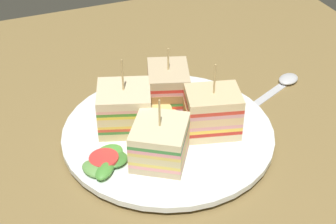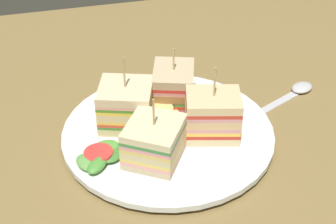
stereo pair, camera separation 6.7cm
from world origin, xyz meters
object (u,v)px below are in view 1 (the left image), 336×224
Objects in this scene: sandwich_wedge_3 at (168,88)px; chip_pile at (162,120)px; sandwich_wedge_1 at (160,142)px; spoon at (283,83)px; sandwich_wedge_2 at (212,112)px; plate at (168,134)px; sandwich_wedge_0 at (125,108)px.

sandwich_wedge_3 reaches higher than chip_pile.
spoon is (10.59, -24.57, -3.62)cm from sandwich_wedge_1.
chip_pile reaches higher than spoon.
sandwich_wedge_2 is (2.74, -8.36, 0.43)cm from sandwich_wedge_1.
plate is 3.05× the size of sandwich_wedge_1.
sandwich_wedge_0 reaches higher than plate.
spoon is (4.86, -22.14, -2.39)cm from chip_pile.
sandwich_wedge_0 is 1.11× the size of sandwich_wedge_1.
plate reaches higher than spoon.
sandwich_wedge_3 is at bearing 36.67° from sandwich_wedge_0.
sandwich_wedge_3 is at bearing -22.06° from plate.
sandwich_wedge_0 is 7.49cm from sandwich_wedge_3.
sandwich_wedge_3 is (7.52, 3.18, -0.03)cm from sandwich_wedge_2.
sandwich_wedge_1 is 27.00cm from spoon.
plate is 22.29cm from spoon.
sandwich_wedge_1 is at bearing 32.59° from sandwich_wedge_2.
sandwich_wedge_3 is at bearing -52.68° from sandwich_wedge_2.
plate is 2.18× the size of spoon.
sandwich_wedge_2 reaches higher than sandwich_wedge_1.
sandwich_wedge_2 is 18.46cm from spoon.
sandwich_wedge_0 is at bearing 161.01° from spoon.
sandwich_wedge_1 is 6.35cm from chip_pile.
sandwich_wedge_0 reaches higher than sandwich_wedge_1.
sandwich_wedge_3 reaches higher than spoon.
sandwich_wedge_1 is at bearing 178.51° from spoon.
sandwich_wedge_2 is 0.79× the size of spoon.
sandwich_wedge_0 is (2.97, 4.94, 3.50)cm from plate.
sandwich_wedge_0 is 1.38× the size of chip_pile.
sandwich_wedge_0 reaches higher than sandwich_wedge_3.
sandwich_wedge_3 is 1.23× the size of chip_pile.
plate is 2.77× the size of sandwich_wedge_2.
sandwich_wedge_2 is at bearing -116.75° from chip_pile.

